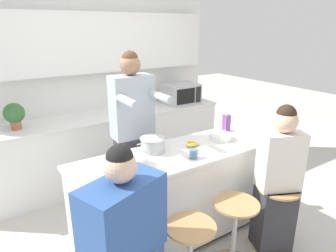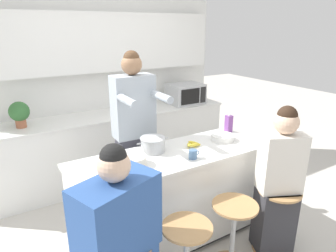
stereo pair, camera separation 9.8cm
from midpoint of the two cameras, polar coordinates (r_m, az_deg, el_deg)
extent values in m
plane|color=beige|center=(3.21, -0.25, -20.64)|extent=(16.00, 16.00, 0.00)
cube|color=silver|center=(4.25, -14.47, 8.73)|extent=(3.57, 0.06, 2.70)
cube|color=white|center=(4.10, -14.48, 15.09)|extent=(3.29, 0.16, 0.75)
cube|color=white|center=(4.19, -11.92, -4.12)|extent=(3.29, 0.59, 0.89)
cube|color=silver|center=(4.03, -12.35, 1.95)|extent=(3.32, 0.62, 0.03)
cube|color=black|center=(3.20, -0.25, -20.22)|extent=(1.75, 0.53, 0.06)
cube|color=white|center=(2.94, -0.27, -13.38)|extent=(1.83, 0.61, 0.84)
cube|color=silver|center=(2.73, -0.28, -5.64)|extent=(1.87, 0.65, 0.03)
cylinder|color=tan|center=(2.14, -9.01, -22.63)|extent=(0.38, 0.38, 0.02)
cylinder|color=tan|center=(2.32, 3.08, -18.65)|extent=(0.38, 0.38, 0.02)
cylinder|color=#B7BABC|center=(2.79, 11.41, -19.79)|extent=(0.04, 0.04, 0.61)
cylinder|color=tan|center=(2.61, 11.86, -14.37)|extent=(0.38, 0.38, 0.02)
cylinder|color=tan|center=(3.26, 18.26, -20.84)|extent=(0.38, 0.38, 0.01)
cylinder|color=#B7BABC|center=(3.08, 18.86, -16.34)|extent=(0.04, 0.04, 0.61)
cylinder|color=tan|center=(2.92, 19.50, -11.27)|extent=(0.38, 0.38, 0.02)
cube|color=#383842|center=(3.27, -7.24, -9.87)|extent=(0.35, 0.23, 0.96)
cube|color=#9EA8B2|center=(2.98, -7.85, 3.64)|extent=(0.41, 0.23, 0.62)
cylinder|color=#9EA8B2|center=(2.64, -8.84, 4.68)|extent=(0.08, 0.34, 0.07)
cylinder|color=#9EA8B2|center=(2.78, -2.42, 5.59)|extent=(0.08, 0.34, 0.07)
sphere|color=#936B4C|center=(2.91, -8.21, 11.48)|extent=(0.21, 0.21, 0.20)
sphere|color=#513823|center=(2.90, -8.26, 12.56)|extent=(0.16, 0.16, 0.16)
cube|color=#2D5193|center=(1.95, -10.06, -17.14)|extent=(0.59, 0.45, 0.52)
sphere|color=#DBB293|center=(1.77, -10.71, -7.60)|extent=(0.26, 0.26, 0.20)
sphere|color=black|center=(1.74, -10.82, -5.97)|extent=(0.20, 0.20, 0.16)
cube|color=#333338|center=(3.09, 18.47, -16.18)|extent=(0.41, 0.38, 0.64)
cube|color=silver|center=(2.81, 19.67, -6.25)|extent=(0.42, 0.35, 0.53)
sphere|color=#DBB293|center=(2.68, 20.52, 0.93)|extent=(0.28, 0.28, 0.21)
sphere|color=black|center=(2.66, 20.65, 2.10)|extent=(0.22, 0.22, 0.17)
cylinder|color=#B7BABC|center=(2.76, -3.93, -3.67)|extent=(0.22, 0.22, 0.13)
cylinder|color=#B7BABC|center=(2.74, -3.96, -2.37)|extent=(0.23, 0.23, 0.01)
cylinder|color=#B7BABC|center=(2.69, -6.47, -3.46)|extent=(0.05, 0.01, 0.01)
cylinder|color=#B7BABC|center=(2.81, -1.54, -2.34)|extent=(0.05, 0.01, 0.01)
cylinder|color=silver|center=(2.51, -7.70, -6.69)|extent=(0.24, 0.24, 0.08)
cylinder|color=white|center=(3.10, 9.16, -2.03)|extent=(0.23, 0.23, 0.06)
cylinder|color=#4C7099|center=(2.63, 3.81, -5.32)|extent=(0.07, 0.07, 0.08)
torus|color=#4C7099|center=(2.66, 4.65, -5.00)|extent=(0.04, 0.01, 0.04)
ellipsoid|color=yellow|center=(2.87, 3.89, -3.59)|extent=(0.13, 0.05, 0.06)
ellipsoid|color=yellow|center=(2.88, 2.92, -3.50)|extent=(0.10, 0.12, 0.06)
ellipsoid|color=yellow|center=(2.91, 3.97, -3.23)|extent=(0.11, 0.12, 0.06)
cube|color=#7A428E|center=(3.33, 10.21, 0.57)|extent=(0.06, 0.06, 0.19)
cylinder|color=white|center=(3.31, 10.31, 2.22)|extent=(0.03, 0.03, 0.02)
cube|color=#B2B5B7|center=(4.51, 1.76, 6.21)|extent=(0.51, 0.40, 0.29)
cube|color=black|center=(4.32, 2.81, 5.66)|extent=(0.31, 0.01, 0.22)
cube|color=black|center=(4.46, 5.18, 6.00)|extent=(0.09, 0.01, 0.23)
cylinder|color=#A86042|center=(3.79, -27.62, 0.13)|extent=(0.12, 0.12, 0.09)
sphere|color=#336633|center=(3.75, -27.94, 2.19)|extent=(0.22, 0.22, 0.22)
camera|label=1|loc=(0.05, -91.04, -0.35)|focal=32.00mm
camera|label=2|loc=(0.05, 88.96, 0.35)|focal=32.00mm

